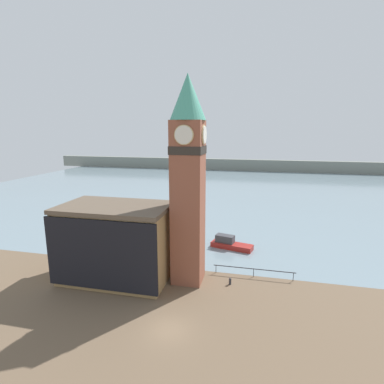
# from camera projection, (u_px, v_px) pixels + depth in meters

# --- Properties ---
(ground_plane) EXTENTS (160.00, 160.00, 0.00)m
(ground_plane) POSITION_uv_depth(u_px,v_px,m) (169.00, 330.00, 27.25)
(ground_plane) COLOR brown
(water) EXTENTS (160.00, 120.00, 0.00)m
(water) POSITION_uv_depth(u_px,v_px,m) (235.00, 187.00, 96.17)
(water) COLOR gray
(water) RESTS_ON ground_plane
(far_shoreline) EXTENTS (180.00, 3.00, 5.00)m
(far_shoreline) POSITION_uv_depth(u_px,v_px,m) (243.00, 165.00, 133.86)
(far_shoreline) COLOR gray
(far_shoreline) RESTS_ON water
(pier_railing) EXTENTS (9.97, 0.08, 1.09)m
(pier_railing) POSITION_uv_depth(u_px,v_px,m) (254.00, 270.00, 36.87)
(pier_railing) COLOR #232328
(pier_railing) RESTS_ON ground_plane
(clock_tower) EXTENTS (3.97, 3.97, 23.78)m
(clock_tower) POSITION_uv_depth(u_px,v_px,m) (188.00, 177.00, 33.80)
(clock_tower) COLOR brown
(clock_tower) RESTS_ON ground_plane
(pier_building) EXTENTS (13.03, 7.94, 9.18)m
(pier_building) POSITION_uv_depth(u_px,v_px,m) (116.00, 242.00, 35.94)
(pier_building) COLOR #A88451
(pier_building) RESTS_ON ground_plane
(boat_near) EXTENTS (6.62, 3.43, 1.92)m
(boat_near) POSITION_uv_depth(u_px,v_px,m) (230.00, 244.00, 46.05)
(boat_near) COLOR maroon
(boat_near) RESTS_ON water
(mooring_bollard_near) EXTENTS (0.30, 0.30, 0.82)m
(mooring_bollard_near) POSITION_uv_depth(u_px,v_px,m) (230.00, 281.00, 35.16)
(mooring_bollard_near) COLOR #2D2D33
(mooring_bollard_near) RESTS_ON ground_plane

